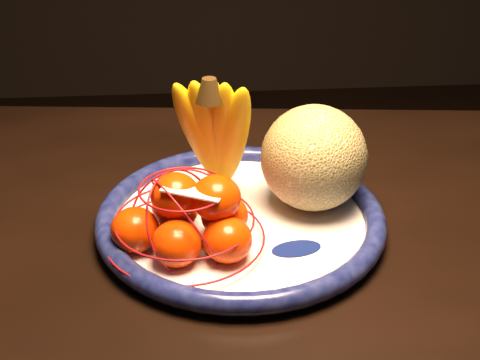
{
  "coord_description": "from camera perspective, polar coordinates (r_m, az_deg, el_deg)",
  "views": [
    {
      "loc": [
        -0.15,
        -0.74,
        1.2
      ],
      "look_at": [
        -0.09,
        0.02,
        0.77
      ],
      "focal_mm": 50.0,
      "sensor_mm": 36.0,
      "label": 1
    }
  ],
  "objects": [
    {
      "name": "dining_table",
      "position": [
        0.95,
        4.33,
        -8.28
      ],
      "size": [
        1.48,
        0.98,
        0.7
      ],
      "rotation": [
        0.0,
        0.0,
        -0.1
      ],
      "color": "black",
      "rests_on": "ground"
    },
    {
      "name": "mandarin_bag",
      "position": [
        0.83,
        -4.38,
        -3.38
      ],
      "size": [
        0.27,
        0.27,
        0.13
      ],
      "rotation": [
        0.0,
        0.0,
        -0.41
      ],
      "color": "#FF3407",
      "rests_on": "fruit_bowl"
    },
    {
      "name": "fruit_bowl",
      "position": [
        0.9,
        0.05,
        -3.34
      ],
      "size": [
        0.39,
        0.39,
        0.03
      ],
      "rotation": [
        0.0,
        0.0,
        -0.42
      ],
      "color": "white",
      "rests_on": "dining_table"
    },
    {
      "name": "banana_bunch",
      "position": [
        0.9,
        -2.01,
        4.24
      ],
      "size": [
        0.13,
        0.13,
        0.21
      ],
      "rotation": [
        0.0,
        0.0,
        -0.25
      ],
      "color": "#F5B608",
      "rests_on": "fruit_bowl"
    },
    {
      "name": "cantaloupe",
      "position": [
        0.91,
        6.32,
        1.89
      ],
      "size": [
        0.14,
        0.14,
        0.14
      ],
      "primitive_type": "sphere",
      "color": "olive",
      "rests_on": "fruit_bowl"
    },
    {
      "name": "price_tag",
      "position": [
        0.79,
        -4.14,
        -1.05
      ],
      "size": [
        0.08,
        0.05,
        0.01
      ],
      "primitive_type": "cube",
      "rotation": [
        -0.14,
        0.1,
        -0.28
      ],
      "color": "white",
      "rests_on": "mandarin_bag"
    }
  ]
}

